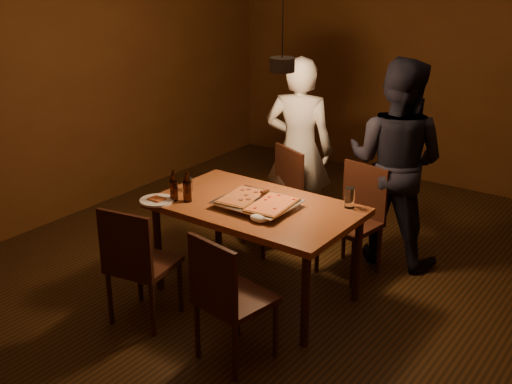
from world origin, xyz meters
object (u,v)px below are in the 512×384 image
Objects in this scene: chair_far_left at (279,189)px; diner_dark at (395,163)px; chair_near_left at (136,256)px; beer_bottle_b at (187,186)px; pendant_lamp at (282,63)px; plate_slice at (157,200)px; diner_white at (299,150)px; dining_table at (256,214)px; chair_far_right at (357,210)px; beer_bottle_a at (174,186)px; chair_near_right at (226,289)px; pizza_tray at (257,204)px.

chair_far_left is 0.32× the size of diner_dark.
chair_near_left is 0.66m from beer_bottle_b.
plate_slice is at bearing -137.39° from pendant_lamp.
plate_slice is 1.54m from diner_white.
diner_dark is at bearing 52.46° from plate_slice.
chair_near_left reaches higher than dining_table.
chair_far_right is 0.87m from diner_white.
pendant_lamp reaches higher than beer_bottle_b.
diner_white is at bearing 81.38° from beer_bottle_a.
chair_near_left is 2.09× the size of beer_bottle_a.
chair_near_right is at bearing -66.24° from dining_table.
chair_near_right is at bearing -68.27° from pizza_tray.
chair_near_right is 0.88m from pizza_tray.
beer_bottle_a is at bearing 62.34° from diner_white.
pizza_tray is 0.54m from beer_bottle_b.
diner_white is 1.33m from pendant_lamp.
plate_slice is at bearing 59.63° from diner_white.
diner_dark reaches higher than dining_table.
chair_near_left is (-0.85, -1.64, 0.00)m from chair_far_right.
pendant_lamp is at bearing 42.61° from plate_slice.
beer_bottle_a is at bearing 47.44° from plate_slice.
chair_far_right is at bearing 65.19° from pizza_tray.
beer_bottle_b is (-0.87, -1.06, 0.33)m from chair_far_right.
beer_bottle_a reaches higher than pizza_tray.
beer_bottle_a is at bearing -157.53° from pizza_tray.
beer_bottle_b is at bearing 51.13° from diner_dark.
pizza_tray is at bearing -44.06° from dining_table.
chair_far_left is at bearing 7.15° from chair_far_right.
beer_bottle_b reaches higher than plate_slice.
dining_table is 0.91m from chair_near_right.
chair_near_left is at bearing -114.31° from pendant_lamp.
chair_near_right is (0.36, -0.82, -0.14)m from dining_table.
plate_slice is (-0.28, -1.22, 0.22)m from chair_far_left.
chair_far_left is 1.27m from plate_slice.
diner_white reaches higher than chair_far_left.
pizza_tray is at bearing 88.83° from diner_white.
pendant_lamp is at bearing 55.40° from chair_near_left.
chair_near_right is 1.11m from beer_bottle_a.
chair_far_right reaches higher than pizza_tray.
chair_far_left reaches higher than pizza_tray.
beer_bottle_b is 1.38m from diner_white.
diner_dark is at bearing 65.88° from pizza_tray.
chair_near_left is 1.70m from pendant_lamp.
diner_white reaches higher than beer_bottle_a.
chair_near_left reaches higher than plate_slice.
beer_bottle_a is (-0.20, -1.12, 0.33)m from chair_far_left.
diner_white reaches higher than plate_slice.
pizza_tray is 2.35× the size of beer_bottle_a.
beer_bottle_b is (-0.81, 0.58, 0.33)m from chair_near_right.
chair_far_right is 0.88× the size of pizza_tray.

